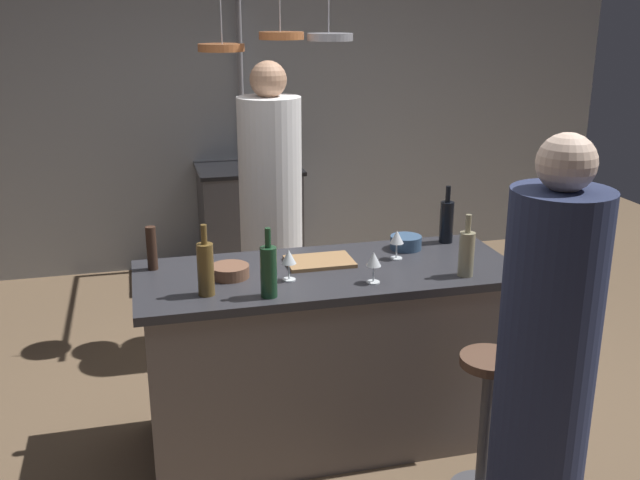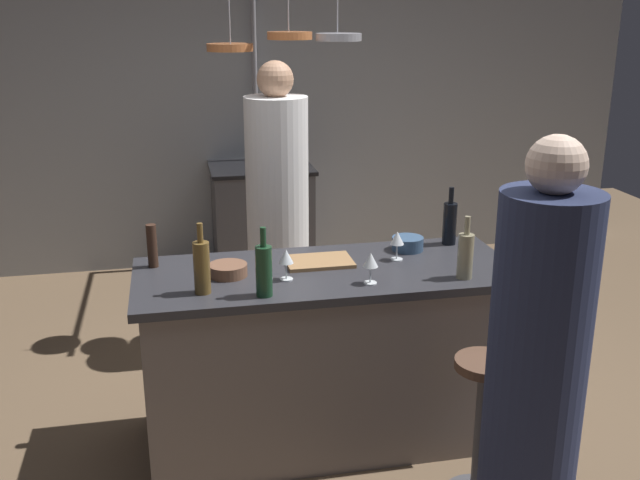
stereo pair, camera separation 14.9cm
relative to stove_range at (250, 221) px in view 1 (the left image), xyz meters
The scene contains 19 objects.
ground_plane 2.49m from the stove_range, 90.00° to the right, with size 9.00×9.00×0.00m, color brown.
back_wall 0.94m from the stove_range, 90.00° to the left, with size 6.40×0.16×2.60m, color #9EA3A8.
kitchen_island 2.45m from the stove_range, 90.00° to the right, with size 1.80×0.72×0.90m.
stove_range is the anchor object (origin of this frame).
chef 1.41m from the stove_range, 92.93° to the right, with size 0.38×0.38×1.79m.
bar_stool_right 3.12m from the stove_range, 79.87° to the right, with size 0.28×0.28×0.68m.
guest_right 3.53m from the stove_range, 80.91° to the right, with size 0.36×0.36×1.69m.
overhead_pot_rack 1.46m from the stove_range, 88.37° to the right, with size 0.93×1.58×2.17m.
cutting_board 2.40m from the stove_range, 90.40° to the right, with size 0.32×0.22×0.02m, color #997047.
pepper_mill 2.45m from the stove_range, 109.63° to the right, with size 0.05×0.05×0.21m, color #382319.
wine_bottle_dark 2.38m from the stove_range, 72.06° to the right, with size 0.07×0.07×0.30m.
wine_bottle_white 2.81m from the stove_range, 77.49° to the right, with size 0.07×0.07×0.29m.
wine_bottle_amber 2.75m from the stove_range, 102.59° to the right, with size 0.07×0.07×0.31m.
wine_bottle_green 2.79m from the stove_range, 96.92° to the right, with size 0.07×0.07×0.31m.
wine_glass_near_left_guest 2.61m from the stove_range, 94.65° to the right, with size 0.07×0.07×0.15m.
wine_glass_by_chef 2.73m from the stove_range, 86.69° to the right, with size 0.07×0.07×0.15m.
wine_glass_near_right_guest 2.47m from the stove_range, 81.26° to the right, with size 0.07×0.07×0.15m.
mixing_bowl_wooden 2.53m from the stove_range, 100.72° to the right, with size 0.18×0.18×0.06m, color brown.
mixing_bowl_blue 2.35m from the stove_range, 78.27° to the right, with size 0.16×0.16×0.07m, color #334C6B.
Camera 1 is at (-0.83, -3.15, 2.09)m, focal length 41.17 mm.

